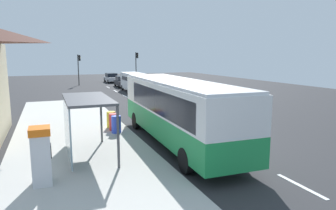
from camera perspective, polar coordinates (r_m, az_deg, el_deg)
ground_plane at (r=28.86m, az=-6.08°, el=0.35°), size 56.00×92.00×0.04m
sidewalk_platform at (r=16.12m, az=-16.64°, el=-6.72°), size 6.20×30.00×0.18m
lane_stripe_seg_0 at (r=11.72m, az=23.54°, el=-13.69°), size 0.16×2.20×0.01m
lane_stripe_seg_1 at (r=15.40m, az=10.20°, el=-7.56°), size 0.16×2.20×0.01m
lane_stripe_seg_2 at (r=19.67m, az=2.51°, el=-3.73°), size 0.16×2.20×0.01m
lane_stripe_seg_3 at (r=24.22m, az=-2.33°, el=-1.26°), size 0.16×2.20×0.01m
lane_stripe_seg_4 at (r=28.92m, az=-5.61°, el=0.43°), size 0.16×2.20×0.01m
lane_stripe_seg_5 at (r=33.71m, az=-7.96°, el=1.64°), size 0.16×2.20×0.01m
lane_stripe_seg_6 at (r=38.55m, az=-9.73°, el=2.54°), size 0.16×2.20×0.01m
lane_stripe_seg_7 at (r=43.43m, az=-11.11°, el=3.24°), size 0.16×2.20×0.01m
bus at (r=15.12m, az=1.65°, el=-0.57°), size 2.78×11.07×3.21m
white_van at (r=37.82m, az=-6.54°, el=4.52°), size 2.09×5.23×2.30m
sedan_near at (r=43.71m, az=-8.47°, el=4.39°), size 2.02×4.49×1.52m
sedan_far at (r=51.44m, az=-10.51°, el=5.05°), size 1.87×4.42×1.52m
ticket_machine at (r=10.99m, az=-22.58°, el=-8.68°), size 0.66×0.76×1.94m
recycling_bin_blue at (r=17.13m, az=-9.63°, el=-3.58°), size 0.52×0.52×0.95m
recycling_bin_red at (r=17.80m, az=-10.11°, el=-3.11°), size 0.52×0.52×0.95m
recycling_bin_yellow at (r=18.47m, az=-10.55°, el=-2.67°), size 0.52×0.52×0.95m
traffic_light_near_side at (r=48.18m, az=-5.89°, el=7.83°), size 0.49×0.28×4.91m
traffic_light_far_side at (r=47.38m, az=-16.28°, el=7.21°), size 0.49×0.28×4.54m
bus_shelter at (r=13.19m, az=-16.09°, el=-1.26°), size 1.80×4.00×2.50m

